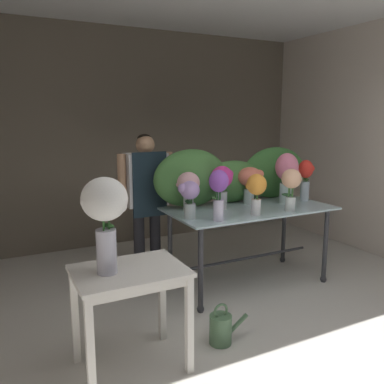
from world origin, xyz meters
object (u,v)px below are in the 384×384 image
side_table_white (130,283)px  vase_white_roses_tall (105,211)px  vase_violet_stock (219,190)px  vase_rosy_tulips (287,174)px  vase_scarlet_peonies (305,177)px  watering_can (221,329)px  vase_blush_snapdragons (188,186)px  vase_sunset_carnations (256,189)px  vase_peach_ranunculus (291,184)px  display_table_glass (249,220)px  vase_coral_anemones (250,181)px  florist (146,191)px  vase_lilac_hydrangea (189,196)px  vase_magenta_roses (222,182)px

side_table_white → vase_white_roses_tall: (-0.15, -0.00, 0.53)m
vase_violet_stock → vase_rosy_tulips: size_ratio=0.85×
vase_scarlet_peonies → watering_can: (-1.64, -0.90, -1.00)m
vase_blush_snapdragons → vase_rosy_tulips: (1.13, -0.16, 0.08)m
vase_sunset_carnations → watering_can: vase_sunset_carnations is taller
vase_peach_ranunculus → side_table_white: bearing=-164.0°
display_table_glass → vase_scarlet_peonies: bearing=0.9°
vase_violet_stock → vase_rosy_tulips: (1.05, 0.31, 0.04)m
vase_blush_snapdragons → vase_coral_anemones: size_ratio=0.98×
vase_peach_ranunculus → vase_white_roses_tall: (-2.04, -0.54, 0.05)m
display_table_glass → florist: (-0.92, 0.62, 0.29)m
vase_violet_stock → vase_coral_anemones: 0.82m
vase_blush_snapdragons → vase_lilac_hydrangea: (-0.13, -0.28, -0.04)m
display_table_glass → vase_sunset_carnations: vase_sunset_carnations is taller
vase_violet_stock → vase_coral_anemones: vase_violet_stock is taller
vase_rosy_tulips → watering_can: size_ratio=1.58×
display_table_glass → vase_lilac_hydrangea: (-0.78, -0.13, 0.36)m
display_table_glass → watering_can: (-0.87, -0.88, -0.59)m
vase_rosy_tulips → vase_scarlet_peonies: vase_rosy_tulips is taller
florist → vase_rosy_tulips: florist is taller
side_table_white → vase_rosy_tulips: size_ratio=1.38×
side_table_white → vase_scarlet_peonies: (2.38, 0.87, 0.48)m
vase_magenta_roses → vase_scarlet_peonies: size_ratio=0.97×
vase_coral_anemones → vase_rosy_tulips: bearing=-22.5°
vase_violet_stock → vase_magenta_roses: size_ratio=1.05×
vase_violet_stock → watering_can: vase_violet_stock is taller
side_table_white → vase_white_roses_tall: 0.55m
vase_sunset_carnations → vase_blush_snapdragons: bearing=138.7°
vase_magenta_roses → vase_rosy_tulips: vase_rosy_tulips is taller
vase_magenta_roses → vase_coral_anemones: bearing=9.1°
vase_lilac_hydrangea → vase_blush_snapdragons: bearing=65.1°
vase_white_roses_tall → florist: bearing=60.4°
vase_rosy_tulips → watering_can: bearing=-147.1°
vase_sunset_carnations → vase_white_roses_tall: size_ratio=0.62×
florist → vase_sunset_carnations: bearing=-49.5°
vase_rosy_tulips → vase_scarlet_peonies: (0.29, 0.02, -0.06)m
vase_coral_anemones → vase_violet_stock: bearing=-145.6°
vase_sunset_carnations → vase_peach_ranunculus: vase_peach_ranunculus is taller
vase_violet_stock → vase_blush_snapdragons: bearing=99.2°
florist → display_table_glass: bearing=-33.8°
vase_sunset_carnations → watering_can: (-0.73, -0.58, -0.98)m
side_table_white → vase_peach_ranunculus: size_ratio=1.78×
display_table_glass → vase_rosy_tulips: size_ratio=3.12×
vase_blush_snapdragons → vase_white_roses_tall: vase_white_roses_tall is taller
vase_magenta_roses → vase_scarlet_peonies: 1.06m
side_table_white → vase_white_roses_tall: size_ratio=1.17×
side_table_white → vase_peach_ranunculus: vase_peach_ranunculus is taller
vase_violet_stock → vase_white_roses_tall: vase_white_roses_tall is taller
vase_violet_stock → vase_magenta_roses: bearing=54.9°
side_table_white → florist: bearing=65.1°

